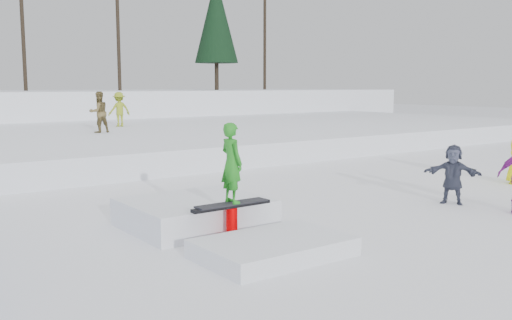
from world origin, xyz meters
TOP-DOWN VIEW (x-y plane):
  - ground at (0.00, 0.00)m, footprint 120.00×120.00m
  - snow_midrise at (0.00, 16.00)m, footprint 50.00×18.00m
  - treeline at (6.18, 28.28)m, footprint 40.24×4.22m
  - walker_olive at (1.78, 14.71)m, footprint 0.89×0.73m
  - walker_ygreen at (3.87, 17.56)m, footprint 1.06×0.61m
  - spectator_dark at (4.50, -0.32)m, footprint 0.97×1.33m
  - jib_rail_feature at (-1.44, 0.66)m, footprint 2.60×4.40m

SIDE VIEW (x-z plane):
  - ground at x=0.00m, z-range 0.00..0.00m
  - jib_rail_feature at x=-1.44m, z-range -0.75..1.36m
  - snow_midrise at x=0.00m, z-range 0.00..0.80m
  - spectator_dark at x=4.50m, z-range 0.00..1.39m
  - walker_ygreen at x=3.87m, z-range 0.80..2.44m
  - walker_olive at x=1.78m, z-range 0.80..2.50m
  - treeline at x=6.18m, z-range 2.20..12.70m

